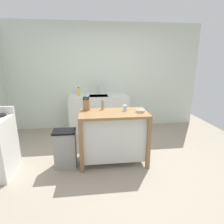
{
  "coord_description": "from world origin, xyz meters",
  "views": [
    {
      "loc": [
        -0.37,
        -2.74,
        1.7
      ],
      "look_at": [
        -0.0,
        0.33,
        0.84
      ],
      "focal_mm": 29.59,
      "sensor_mm": 36.0,
      "label": 1
    }
  ],
  "objects_px": {
    "kitchen_island": "(113,135)",
    "bowl_stoneware_deep": "(140,111)",
    "drinking_cup": "(125,108)",
    "trash_bin": "(65,148)",
    "sink_faucet": "(98,90)",
    "bottle_spray_cleaner": "(79,92)",
    "knife_block": "(86,105)",
    "pepper_grinder": "(103,105)"
  },
  "relations": [
    {
      "from": "knife_block",
      "to": "bowl_stoneware_deep",
      "type": "height_order",
      "value": "knife_block"
    },
    {
      "from": "pepper_grinder",
      "to": "trash_bin",
      "type": "distance_m",
      "value": 0.95
    },
    {
      "from": "sink_faucet",
      "to": "trash_bin",
      "type": "bearing_deg",
      "value": -110.15
    },
    {
      "from": "drinking_cup",
      "to": "bottle_spray_cleaner",
      "type": "relative_size",
      "value": 0.45
    },
    {
      "from": "kitchen_island",
      "to": "bowl_stoneware_deep",
      "type": "bearing_deg",
      "value": -5.54
    },
    {
      "from": "bottle_spray_cleaner",
      "to": "sink_faucet",
      "type": "bearing_deg",
      "value": 13.57
    },
    {
      "from": "trash_bin",
      "to": "bottle_spray_cleaner",
      "type": "bearing_deg",
      "value": 84.44
    },
    {
      "from": "sink_faucet",
      "to": "bottle_spray_cleaner",
      "type": "relative_size",
      "value": 1.05
    },
    {
      "from": "drinking_cup",
      "to": "knife_block",
      "type": "bearing_deg",
      "value": 169.89
    },
    {
      "from": "kitchen_island",
      "to": "pepper_grinder",
      "type": "distance_m",
      "value": 0.54
    },
    {
      "from": "kitchen_island",
      "to": "drinking_cup",
      "type": "bearing_deg",
      "value": 23.12
    },
    {
      "from": "sink_faucet",
      "to": "bottle_spray_cleaner",
      "type": "xyz_separation_m",
      "value": [
        -0.48,
        -0.12,
        -0.01
      ]
    },
    {
      "from": "drinking_cup",
      "to": "bottle_spray_cleaner",
      "type": "bearing_deg",
      "value": 120.09
    },
    {
      "from": "kitchen_island",
      "to": "sink_faucet",
      "type": "relative_size",
      "value": 5.09
    },
    {
      "from": "kitchen_island",
      "to": "drinking_cup",
      "type": "height_order",
      "value": "drinking_cup"
    },
    {
      "from": "kitchen_island",
      "to": "trash_bin",
      "type": "bearing_deg",
      "value": -175.64
    },
    {
      "from": "trash_bin",
      "to": "sink_faucet",
      "type": "distance_m",
      "value": 1.97
    },
    {
      "from": "knife_block",
      "to": "drinking_cup",
      "type": "bearing_deg",
      "value": -10.11
    },
    {
      "from": "sink_faucet",
      "to": "drinking_cup",
      "type": "bearing_deg",
      "value": -76.78
    },
    {
      "from": "knife_block",
      "to": "pepper_grinder",
      "type": "relative_size",
      "value": 1.35
    },
    {
      "from": "bowl_stoneware_deep",
      "to": "sink_faucet",
      "type": "xyz_separation_m",
      "value": [
        -0.6,
        1.71,
        0.09
      ]
    },
    {
      "from": "sink_faucet",
      "to": "bottle_spray_cleaner",
      "type": "bearing_deg",
      "value": -166.43
    },
    {
      "from": "knife_block",
      "to": "bowl_stoneware_deep",
      "type": "bearing_deg",
      "value": -15.68
    },
    {
      "from": "bowl_stoneware_deep",
      "to": "trash_bin",
      "type": "xyz_separation_m",
      "value": [
        -1.24,
        -0.02,
        -0.59
      ]
    },
    {
      "from": "kitchen_island",
      "to": "drinking_cup",
      "type": "relative_size",
      "value": 11.86
    },
    {
      "from": "trash_bin",
      "to": "bottle_spray_cleaner",
      "type": "height_order",
      "value": "bottle_spray_cleaner"
    },
    {
      "from": "kitchen_island",
      "to": "sink_faucet",
      "type": "xyz_separation_m",
      "value": [
        -0.16,
        1.67,
        0.5
      ]
    },
    {
      "from": "drinking_cup",
      "to": "sink_faucet",
      "type": "xyz_separation_m",
      "value": [
        -0.37,
        1.58,
        0.07
      ]
    },
    {
      "from": "bowl_stoneware_deep",
      "to": "sink_faucet",
      "type": "height_order",
      "value": "sink_faucet"
    },
    {
      "from": "bottle_spray_cleaner",
      "to": "trash_bin",
      "type": "bearing_deg",
      "value": -95.56
    },
    {
      "from": "sink_faucet",
      "to": "pepper_grinder",
      "type": "bearing_deg",
      "value": -89.94
    },
    {
      "from": "knife_block",
      "to": "sink_faucet",
      "type": "relative_size",
      "value": 1.1
    },
    {
      "from": "kitchen_island",
      "to": "knife_block",
      "type": "bearing_deg",
      "value": 155.14
    },
    {
      "from": "drinking_cup",
      "to": "pepper_grinder",
      "type": "distance_m",
      "value": 0.39
    },
    {
      "from": "kitchen_island",
      "to": "drinking_cup",
      "type": "xyz_separation_m",
      "value": [
        0.21,
        0.09,
        0.44
      ]
    },
    {
      "from": "pepper_grinder",
      "to": "sink_faucet",
      "type": "xyz_separation_m",
      "value": [
        -0.0,
        1.46,
        0.03
      ]
    },
    {
      "from": "drinking_cup",
      "to": "bottle_spray_cleaner",
      "type": "distance_m",
      "value": 1.69
    },
    {
      "from": "drinking_cup",
      "to": "trash_bin",
      "type": "distance_m",
      "value": 1.19
    },
    {
      "from": "kitchen_island",
      "to": "knife_block",
      "type": "relative_size",
      "value": 4.64
    },
    {
      "from": "bowl_stoneware_deep",
      "to": "bottle_spray_cleaner",
      "type": "distance_m",
      "value": 1.93
    },
    {
      "from": "knife_block",
      "to": "sink_faucet",
      "type": "xyz_separation_m",
      "value": [
        0.28,
        1.47,
        0.02
      ]
    },
    {
      "from": "kitchen_island",
      "to": "pepper_grinder",
      "type": "height_order",
      "value": "pepper_grinder"
    }
  ]
}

